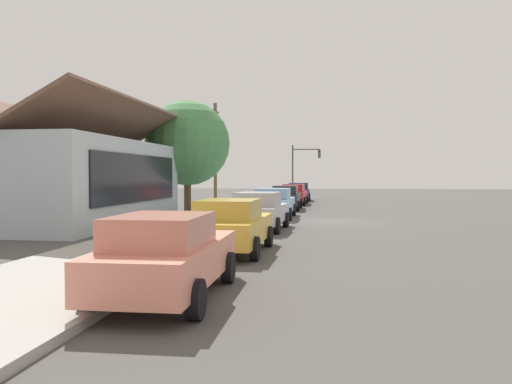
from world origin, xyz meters
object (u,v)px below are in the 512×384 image
(car_mustard, at_px, (231,225))
(car_cherry, at_px, (294,194))
(shade_tree, at_px, (187,143))
(traffic_light_main, at_px, (303,163))
(car_navy, at_px, (298,191))
(car_coral, at_px, (167,255))
(car_skyblue, at_px, (274,203))
(utility_pole_wooden, at_px, (215,152))
(fire_hydrant_red, at_px, (160,246))
(car_charcoal, at_px, (286,197))
(car_silver, at_px, (259,211))

(car_mustard, relative_size, car_cherry, 0.97)
(car_mustard, xyz_separation_m, car_cherry, (24.79, -0.10, -0.00))
(shade_tree, distance_m, traffic_light_main, 20.91)
(car_navy, bearing_deg, car_coral, 176.81)
(shade_tree, xyz_separation_m, traffic_light_main, (19.99, -6.07, -0.75))
(car_skyblue, height_order, utility_pole_wooden, utility_pole_wooden)
(utility_pole_wooden, xyz_separation_m, fire_hydrant_red, (-24.16, -4.00, -3.43))
(car_charcoal, bearing_deg, car_navy, -0.60)
(car_coral, bearing_deg, car_navy, -1.14)
(shade_tree, height_order, traffic_light_main, shade_tree)
(car_skyblue, xyz_separation_m, fire_hydrant_red, (-14.63, 1.33, -0.32))
(car_coral, distance_m, car_charcoal, 24.72)
(car_skyblue, relative_size, fire_hydrant_red, 6.90)
(car_cherry, distance_m, fire_hydrant_red, 27.11)
(car_mustard, distance_m, car_charcoal, 19.01)
(car_silver, height_order, car_navy, same)
(car_silver, height_order, shade_tree, shade_tree)
(car_charcoal, height_order, car_navy, same)
(car_coral, relative_size, traffic_light_main, 0.88)
(car_skyblue, distance_m, car_cherry, 12.44)
(car_skyblue, height_order, fire_hydrant_red, car_skyblue)
(car_charcoal, bearing_deg, fire_hydrant_red, 175.91)
(car_mustard, relative_size, car_silver, 1.01)
(fire_hydrant_red, bearing_deg, car_mustard, -32.07)
(car_mustard, bearing_deg, utility_pole_wooden, 14.73)
(car_coral, height_order, fire_hydrant_red, car_coral)
(traffic_light_main, bearing_deg, car_cherry, 179.31)
(car_silver, relative_size, fire_hydrant_red, 6.35)
(car_navy, bearing_deg, car_mustard, 176.97)
(car_silver, xyz_separation_m, shade_tree, (9.67, 5.79, 3.42))
(traffic_light_main, bearing_deg, car_navy, 177.73)
(car_coral, bearing_deg, car_mustard, -2.00)
(utility_pole_wooden, relative_size, fire_hydrant_red, 10.56)
(car_mustard, distance_m, fire_hydrant_red, 2.70)
(car_charcoal, xyz_separation_m, car_cherry, (5.78, -0.12, -0.00))
(car_skyblue, distance_m, utility_pole_wooden, 11.36)
(car_silver, bearing_deg, traffic_light_main, 2.08)
(car_mustard, bearing_deg, car_navy, 0.73)
(car_silver, bearing_deg, car_skyblue, 3.10)
(car_silver, bearing_deg, car_charcoal, 2.50)
(car_silver, relative_size, car_cherry, 0.97)
(traffic_light_main, distance_m, fire_hydrant_red, 38.36)
(car_cherry, bearing_deg, car_navy, 2.00)
(car_coral, height_order, utility_pole_wooden, utility_pole_wooden)
(car_cherry, height_order, fire_hydrant_red, car_cherry)
(car_mustard, height_order, car_navy, same)
(car_mustard, xyz_separation_m, car_charcoal, (19.01, 0.02, -0.00))
(shade_tree, bearing_deg, fire_hydrant_red, -166.38)
(utility_pole_wooden, bearing_deg, car_navy, -30.53)
(shade_tree, relative_size, traffic_light_main, 1.32)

